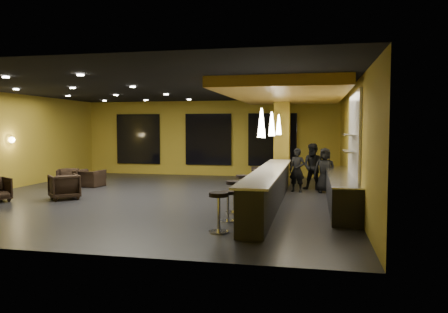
% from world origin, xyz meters
% --- Properties ---
extents(floor, '(12.00, 13.00, 0.10)m').
position_xyz_m(floor, '(0.00, 0.00, -0.05)').
color(floor, black).
rests_on(floor, ground).
extents(ceiling, '(12.00, 13.00, 0.10)m').
position_xyz_m(ceiling, '(0.00, 0.00, 3.55)').
color(ceiling, black).
extents(wall_back, '(12.00, 0.10, 3.50)m').
position_xyz_m(wall_back, '(0.00, 6.55, 1.75)').
color(wall_back, olive).
rests_on(wall_back, floor).
extents(wall_front, '(12.00, 0.10, 3.50)m').
position_xyz_m(wall_front, '(0.00, -6.55, 1.75)').
color(wall_front, olive).
rests_on(wall_front, floor).
extents(wall_right, '(0.10, 13.00, 3.50)m').
position_xyz_m(wall_right, '(6.05, 0.00, 1.75)').
color(wall_right, olive).
rests_on(wall_right, floor).
extents(wood_soffit, '(3.60, 8.00, 0.28)m').
position_xyz_m(wood_soffit, '(4.00, 1.00, 3.36)').
color(wood_soffit, '#B98B36').
rests_on(wood_soffit, ceiling).
extents(window_left, '(2.20, 0.06, 2.40)m').
position_xyz_m(window_left, '(-3.50, 6.44, 1.70)').
color(window_left, black).
rests_on(window_left, wall_back).
extents(window_center, '(2.20, 0.06, 2.40)m').
position_xyz_m(window_center, '(0.00, 6.44, 1.70)').
color(window_center, black).
rests_on(window_center, wall_back).
extents(window_right, '(2.20, 0.06, 2.40)m').
position_xyz_m(window_right, '(3.00, 6.44, 1.70)').
color(window_right, black).
rests_on(window_right, wall_back).
extents(tile_backsplash, '(0.06, 3.20, 2.40)m').
position_xyz_m(tile_backsplash, '(5.96, -1.00, 2.00)').
color(tile_backsplash, white).
rests_on(tile_backsplash, wall_right).
extents(bar_counter, '(0.60, 8.00, 1.00)m').
position_xyz_m(bar_counter, '(3.65, -1.00, 0.50)').
color(bar_counter, black).
rests_on(bar_counter, floor).
extents(bar_top, '(0.78, 8.10, 0.05)m').
position_xyz_m(bar_top, '(3.65, -1.00, 1.02)').
color(bar_top, silver).
rests_on(bar_top, bar_counter).
extents(prep_counter, '(0.70, 6.00, 0.86)m').
position_xyz_m(prep_counter, '(5.65, -0.50, 0.43)').
color(prep_counter, black).
rests_on(prep_counter, floor).
extents(prep_top, '(0.72, 6.00, 0.03)m').
position_xyz_m(prep_top, '(5.65, -0.50, 0.89)').
color(prep_top, silver).
rests_on(prep_top, prep_counter).
extents(wall_shelf_lower, '(0.30, 1.50, 0.03)m').
position_xyz_m(wall_shelf_lower, '(5.82, -1.20, 1.60)').
color(wall_shelf_lower, silver).
rests_on(wall_shelf_lower, wall_right).
extents(wall_shelf_upper, '(0.30, 1.50, 0.03)m').
position_xyz_m(wall_shelf_upper, '(5.82, -1.20, 2.05)').
color(wall_shelf_upper, silver).
rests_on(wall_shelf_upper, wall_right).
extents(column, '(0.60, 0.60, 3.50)m').
position_xyz_m(column, '(3.65, 3.60, 1.75)').
color(column, olive).
rests_on(column, floor).
extents(wall_sconce, '(0.22, 0.22, 0.22)m').
position_xyz_m(wall_sconce, '(-5.88, 0.50, 1.80)').
color(wall_sconce, '#FFE5B2').
rests_on(wall_sconce, wall_left).
extents(pendant_0, '(0.20, 0.20, 0.70)m').
position_xyz_m(pendant_0, '(3.65, -3.00, 2.35)').
color(pendant_0, white).
rests_on(pendant_0, wood_soffit).
extents(pendant_1, '(0.20, 0.20, 0.70)m').
position_xyz_m(pendant_1, '(3.65, -0.50, 2.35)').
color(pendant_1, white).
rests_on(pendant_1, wood_soffit).
extents(pendant_2, '(0.20, 0.20, 0.70)m').
position_xyz_m(pendant_2, '(3.65, 2.00, 2.35)').
color(pendant_2, white).
rests_on(pendant_2, wood_soffit).
extents(staff_a, '(0.64, 0.51, 1.53)m').
position_xyz_m(staff_a, '(4.31, 1.93, 0.76)').
color(staff_a, black).
rests_on(staff_a, floor).
extents(staff_b, '(0.96, 0.83, 1.68)m').
position_xyz_m(staff_b, '(4.87, 2.46, 0.84)').
color(staff_b, black).
rests_on(staff_b, floor).
extents(staff_c, '(0.76, 0.50, 1.54)m').
position_xyz_m(staff_c, '(5.25, 1.96, 0.77)').
color(staff_c, black).
rests_on(staff_c, floor).
extents(armchair_b, '(1.20, 1.20, 0.79)m').
position_xyz_m(armchair_b, '(-2.78, -1.15, 0.39)').
color(armchair_b, black).
rests_on(armchair_b, floor).
extents(armchair_c, '(1.02, 1.03, 0.71)m').
position_xyz_m(armchair_c, '(-4.14, 1.28, 0.35)').
color(armchair_c, black).
rests_on(armchair_c, floor).
extents(armchair_d, '(1.08, 0.98, 0.63)m').
position_xyz_m(armchair_d, '(-3.49, 1.69, 0.32)').
color(armchair_d, black).
rests_on(armchair_d, floor).
extents(bar_stool_0, '(0.44, 0.44, 0.86)m').
position_xyz_m(bar_stool_0, '(2.92, -4.45, 0.55)').
color(bar_stool_0, silver).
rests_on(bar_stool_0, floor).
extents(bar_stool_1, '(0.37, 0.37, 0.73)m').
position_xyz_m(bar_stool_1, '(2.89, -3.32, 0.47)').
color(bar_stool_1, silver).
rests_on(bar_stool_1, floor).
extents(bar_stool_2, '(0.43, 0.43, 0.84)m').
position_xyz_m(bar_stool_2, '(2.84, -2.25, 0.54)').
color(bar_stool_2, silver).
rests_on(bar_stool_2, floor).
extents(bar_stool_3, '(0.43, 0.43, 0.85)m').
position_xyz_m(bar_stool_3, '(2.85, -0.89, 0.55)').
color(bar_stool_3, silver).
rests_on(bar_stool_3, floor).
extents(bar_stool_4, '(0.37, 0.37, 0.72)m').
position_xyz_m(bar_stool_4, '(2.95, 0.09, 0.46)').
color(bar_stool_4, silver).
rests_on(bar_stool_4, floor).
extents(bar_stool_5, '(0.41, 0.41, 0.82)m').
position_xyz_m(bar_stool_5, '(2.97, 1.40, 0.52)').
color(bar_stool_5, silver).
rests_on(bar_stool_5, floor).
extents(bar_stool_6, '(0.41, 0.41, 0.81)m').
position_xyz_m(bar_stool_6, '(2.82, 2.39, 0.52)').
color(bar_stool_6, silver).
rests_on(bar_stool_6, floor).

